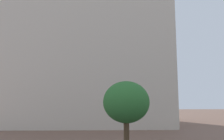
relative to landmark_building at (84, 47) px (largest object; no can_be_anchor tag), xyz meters
The scene contains 2 objects.
landmark_building is the anchor object (origin of this frame).
tree_curb_far 20.80m from the landmark_building, 75.38° to the right, with size 3.02×3.02×4.92m.
Camera 1 is at (-0.04, -2.01, 3.83)m, focal length 34.42 mm.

